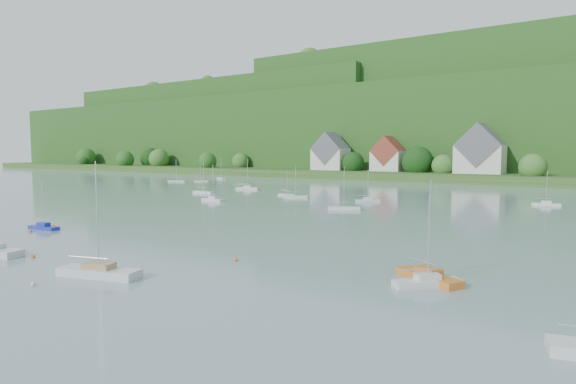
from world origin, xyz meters
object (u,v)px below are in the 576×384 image
at_px(near_sailboat_3, 427,281).
at_px(near_sailboat_5, 428,276).
at_px(near_sailboat_1, 44,227).
at_px(near_sailboat_2, 99,271).

relative_size(near_sailboat_3, near_sailboat_5, 0.88).
bearing_deg(near_sailboat_3, near_sailboat_1, 136.77).
distance_m(near_sailboat_1, near_sailboat_5, 52.99).
bearing_deg(near_sailboat_3, near_sailboat_2, 162.63).
xyz_separation_m(near_sailboat_1, near_sailboat_3, (53.32, 1.92, 0.02)).
bearing_deg(near_sailboat_3, near_sailboat_5, 59.74).
bearing_deg(near_sailboat_2, near_sailboat_5, 14.79).
relative_size(near_sailboat_2, near_sailboat_3, 1.34).
height_order(near_sailboat_1, near_sailboat_2, near_sailboat_2).
bearing_deg(near_sailboat_1, near_sailboat_3, -5.35).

